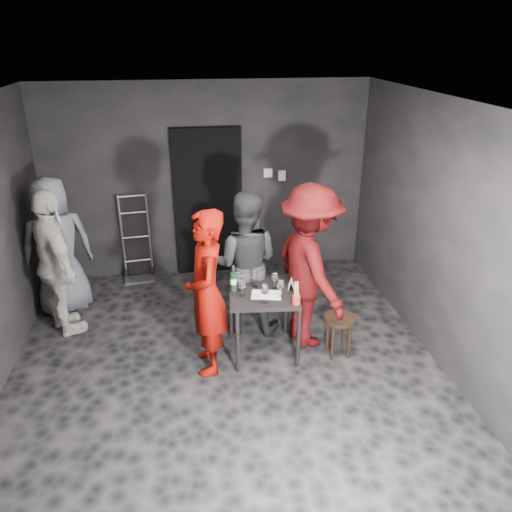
{
  "coord_description": "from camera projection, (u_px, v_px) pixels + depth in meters",
  "views": [
    {
      "loc": [
        -0.35,
        -4.31,
        3.26
      ],
      "look_at": [
        0.35,
        0.25,
        1.18
      ],
      "focal_mm": 35.0,
      "sensor_mm": 36.0,
      "label": 1
    }
  ],
  "objects": [
    {
      "name": "wine_glass_a",
      "position": [
        242.0,
        288.0,
        5.14
      ],
      "size": [
        0.08,
        0.08,
        0.19
      ],
      "primitive_type": null,
      "rotation": [
        0.0,
        0.0,
        0.04
      ],
      "color": "white",
      "rests_on": "tasting_table"
    },
    {
      "name": "wall_front",
      "position": [
        271.0,
        454.0,
        2.47
      ],
      "size": [
        4.5,
        0.04,
        2.7
      ],
      "primitive_type": "cube",
      "color": "black",
      "rests_on": "ground"
    },
    {
      "name": "ceiling",
      "position": [
        220.0,
        105.0,
        4.16
      ],
      "size": [
        4.5,
        5.0,
        0.02
      ],
      "primitive_type": "cube",
      "color": "silver",
      "rests_on": "ground"
    },
    {
      "name": "breadstick_cup",
      "position": [
        296.0,
        293.0,
        4.99
      ],
      "size": [
        0.08,
        0.08,
        0.26
      ],
      "rotation": [
        0.0,
        0.0,
        -0.37
      ],
      "color": "#AE2B1F",
      "rests_on": "tasting_table"
    },
    {
      "name": "man_maroon",
      "position": [
        311.0,
        249.0,
        5.31
      ],
      "size": [
        1.05,
        1.61,
        2.29
      ],
      "primitive_type": "imported",
      "rotation": [
        0.0,
        0.0,
        1.84
      ],
      "color": "#420808",
      "rests_on": "floor"
    },
    {
      "name": "wall_back",
      "position": [
        207.0,
        181.0,
        6.97
      ],
      "size": [
        4.5,
        0.04,
        2.7
      ],
      "primitive_type": "cube",
      "color": "black",
      "rests_on": "ground"
    },
    {
      "name": "bystander_cream",
      "position": [
        54.0,
        253.0,
        5.55
      ],
      "size": [
        1.09,
        1.3,
        2.01
      ],
      "primitive_type": "imported",
      "rotation": [
        0.0,
        0.0,
        2.11
      ],
      "color": "beige",
      "rests_on": "floor"
    },
    {
      "name": "wine_bottle",
      "position": [
        234.0,
        281.0,
        5.25
      ],
      "size": [
        0.07,
        0.07,
        0.29
      ],
      "rotation": [
        0.0,
        0.0,
        -0.42
      ],
      "color": "black",
      "rests_on": "tasting_table"
    },
    {
      "name": "stool",
      "position": [
        339.0,
        325.0,
        5.38
      ],
      "size": [
        0.34,
        0.34,
        0.47
      ],
      "rotation": [
        0.0,
        0.0,
        0.2
      ],
      "color": "black",
      "rests_on": "floor"
    },
    {
      "name": "wine_glass_e",
      "position": [
        281.0,
        288.0,
        5.13
      ],
      "size": [
        0.09,
        0.09,
        0.2
      ],
      "primitive_type": null,
      "rotation": [
        0.0,
        0.0,
        0.2
      ],
      "color": "white",
      "rests_on": "tasting_table"
    },
    {
      "name": "tasting_table",
      "position": [
        263.0,
        300.0,
        5.31
      ],
      "size": [
        0.72,
        0.72,
        0.75
      ],
      "rotation": [
        0.0,
        0.0,
        -0.09
      ],
      "color": "black",
      "rests_on": "floor"
    },
    {
      "name": "wine_glass_f",
      "position": [
        275.0,
        280.0,
        5.29
      ],
      "size": [
        0.08,
        0.08,
        0.19
      ],
      "primitive_type": null,
      "rotation": [
        0.0,
        0.0,
        -0.02
      ],
      "color": "white",
      "rests_on": "tasting_table"
    },
    {
      "name": "wine_glass_b",
      "position": [
        239.0,
        281.0,
        5.26
      ],
      "size": [
        0.1,
        0.1,
        0.22
      ],
      "primitive_type": null,
      "rotation": [
        0.0,
        0.0,
        -0.21
      ],
      "color": "white",
      "rests_on": "tasting_table"
    },
    {
      "name": "wallbox_upper",
      "position": [
        268.0,
        173.0,
        7.0
      ],
      "size": [
        0.12,
        0.06,
        0.12
      ],
      "primitive_type": "cube",
      "color": "#B7B7B2",
      "rests_on": "wall_back"
    },
    {
      "name": "doorway",
      "position": [
        208.0,
        203.0,
        7.04
      ],
      "size": [
        0.95,
        0.1,
        2.1
      ],
      "primitive_type": "cube",
      "color": "black",
      "rests_on": "ground"
    },
    {
      "name": "server_red",
      "position": [
        206.0,
        280.0,
        4.91
      ],
      "size": [
        0.51,
        0.76,
        2.04
      ],
      "primitive_type": "imported",
      "rotation": [
        0.0,
        0.0,
        -1.54
      ],
      "color": "#890902",
      "rests_on": "floor"
    },
    {
      "name": "reserved_card",
      "position": [
        290.0,
        284.0,
        5.32
      ],
      "size": [
        0.11,
        0.15,
        0.1
      ],
      "primitive_type": null,
      "rotation": [
        0.0,
        0.0,
        -0.22
      ],
      "color": "white",
      "rests_on": "tasting_table"
    },
    {
      "name": "woman_black",
      "position": [
        245.0,
        254.0,
        5.65
      ],
      "size": [
        1.03,
        0.75,
        1.91
      ],
      "primitive_type": "imported",
      "rotation": [
        0.0,
        0.0,
        2.86
      ],
      "color": "#29292C",
      "rests_on": "floor"
    },
    {
      "name": "bystander_grey",
      "position": [
        56.0,
        236.0,
        6.01
      ],
      "size": [
        1.12,
        0.89,
        2.02
      ],
      "primitive_type": "imported",
      "rotation": [
        0.0,
        0.0,
        3.56
      ],
      "color": "#585863",
      "rests_on": "floor"
    },
    {
      "name": "wine_glass_d",
      "position": [
        265.0,
        293.0,
        5.01
      ],
      "size": [
        0.09,
        0.09,
        0.22
      ],
      "primitive_type": null,
      "rotation": [
        0.0,
        0.0,
        0.11
      ],
      "color": "white",
      "rests_on": "tasting_table"
    },
    {
      "name": "wine_glass_c",
      "position": [
        255.0,
        279.0,
        5.34
      ],
      "size": [
        0.08,
        0.08,
        0.19
      ],
      "primitive_type": null,
      "rotation": [
        0.0,
        0.0,
        -0.2
      ],
      "color": "white",
      "rests_on": "tasting_table"
    },
    {
      "name": "wall_right",
      "position": [
        446.0,
        239.0,
        5.03
      ],
      "size": [
        0.04,
        5.0,
        2.7
      ],
      "primitive_type": "cube",
      "color": "black",
      "rests_on": "ground"
    },
    {
      "name": "tasting_mat",
      "position": [
        266.0,
        295.0,
        5.2
      ],
      "size": [
        0.35,
        0.27,
        0.0
      ],
      "primitive_type": "cube",
      "rotation": [
        0.0,
        0.0,
        -0.22
      ],
      "color": "white",
      "rests_on": "tasting_table"
    },
    {
      "name": "floor",
      "position": [
        227.0,
        369.0,
        5.27
      ],
      "size": [
        4.5,
        5.0,
        0.02
      ],
      "primitive_type": "cube",
      "color": "black",
      "rests_on": "ground"
    },
    {
      "name": "wallbox_lower",
      "position": [
        282.0,
        176.0,
        7.05
      ],
      "size": [
        0.1,
        0.06,
        0.14
      ],
      "primitive_type": "cube",
      "color": "#B7B7B2",
      "rests_on": "wall_back"
    },
    {
      "name": "hand_truck",
      "position": [
        139.0,
        264.0,
        7.14
      ],
      "size": [
        0.41,
        0.35,
        1.24
      ],
      "rotation": [
        0.0,
        0.0,
        0.1
      ],
      "color": "#B2B2B7",
      "rests_on": "floor"
    }
  ]
}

